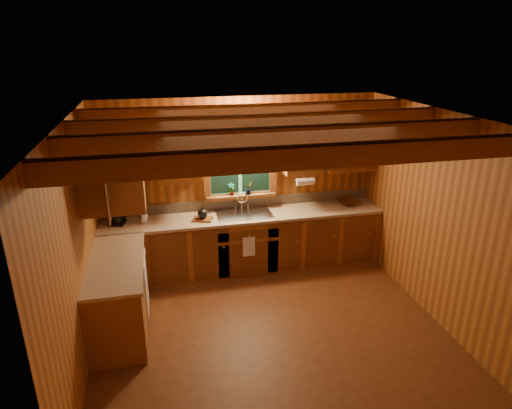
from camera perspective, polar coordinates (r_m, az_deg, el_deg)
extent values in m
plane|color=#5C3116|center=(5.72, 1.86, -15.61)|extent=(4.20, 4.20, 0.00)
plane|color=brown|center=(4.68, 2.23, 11.04)|extent=(4.20, 4.20, 0.00)
plane|color=brown|center=(6.79, -2.07, 2.79)|extent=(4.20, 0.00, 4.20)
plane|color=brown|center=(3.50, 10.31, -16.11)|extent=(4.20, 0.00, 4.20)
plane|color=brown|center=(5.00, -22.07, -5.58)|extent=(0.00, 3.80, 3.80)
plane|color=brown|center=(5.92, 22.09, -1.51)|extent=(0.00, 3.80, 3.80)
cube|color=brown|center=(3.58, 7.20, 6.11)|extent=(4.20, 0.14, 0.18)
cube|color=brown|center=(4.32, 3.59, 8.73)|extent=(4.20, 0.14, 0.18)
cube|color=brown|center=(5.08, 1.02, 10.55)|extent=(4.20, 0.14, 0.18)
cube|color=brown|center=(5.85, -0.89, 11.88)|extent=(4.20, 0.14, 0.18)
cube|color=brown|center=(6.83, -1.48, -4.96)|extent=(4.20, 0.62, 0.86)
cube|color=brown|center=(5.78, -17.17, -11.09)|extent=(0.62, 1.60, 0.86)
cube|color=tan|center=(6.65, -1.52, -1.46)|extent=(4.20, 0.66, 0.04)
cube|color=tan|center=(5.56, -17.55, -7.12)|extent=(0.64, 1.60, 0.04)
cube|color=tan|center=(6.88, -2.02, 0.21)|extent=(4.20, 0.02, 0.16)
cube|color=white|center=(5.93, -13.94, -9.89)|extent=(0.02, 0.60, 0.80)
cube|color=brown|center=(6.39, -17.05, 5.78)|extent=(0.78, 0.34, 0.78)
cube|color=brown|center=(6.38, -10.03, 6.35)|extent=(0.55, 0.34, 0.78)
cube|color=brown|center=(6.72, 5.94, 7.27)|extent=(0.55, 0.34, 0.78)
cube|color=brown|center=(7.00, 12.05, 7.48)|extent=(0.78, 0.34, 0.78)
cube|color=brown|center=(5.41, -20.08, 2.82)|extent=(0.34, 1.10, 0.78)
cube|color=brown|center=(6.57, -2.08, 8.50)|extent=(1.12, 0.08, 0.10)
cube|color=brown|center=(6.82, -1.99, 1.09)|extent=(1.12, 0.08, 0.10)
cube|color=brown|center=(6.61, -6.39, 4.43)|extent=(0.10, 0.08, 0.80)
cube|color=brown|center=(6.79, 2.21, 4.99)|extent=(0.10, 0.08, 0.80)
cube|color=#4B8035|center=(6.72, -2.09, 4.81)|extent=(0.92, 0.01, 0.80)
cube|color=black|center=(6.70, -4.04, 3.17)|extent=(0.42, 0.02, 0.42)
cube|color=black|center=(6.79, -0.05, 3.45)|extent=(0.42, 0.02, 0.42)
cylinder|color=black|center=(6.69, -2.05, 4.91)|extent=(0.92, 0.01, 0.01)
cube|color=brown|center=(6.78, -1.93, 1.14)|extent=(1.06, 0.14, 0.04)
cylinder|color=black|center=(6.53, -2.11, 10.48)|extent=(0.08, 0.03, 0.08)
cylinder|color=black|center=(6.45, -2.89, 10.34)|extent=(0.09, 0.17, 0.08)
cylinder|color=black|center=(6.49, -1.13, 10.42)|extent=(0.09, 0.17, 0.08)
sphere|color=#FFE0A5|center=(6.40, -3.32, 9.61)|extent=(0.13, 0.13, 0.13)
sphere|color=#FFE0A5|center=(6.46, -0.48, 9.74)|extent=(0.13, 0.13, 0.13)
cylinder|color=white|center=(6.66, 6.34, 2.94)|extent=(0.27, 0.11, 0.11)
cube|color=white|center=(6.51, -0.92, -5.45)|extent=(0.18, 0.01, 0.30)
cube|color=silver|center=(6.65, -1.54, -1.23)|extent=(0.82, 0.48, 0.02)
cube|color=#262628|center=(6.64, -3.14, -1.88)|extent=(0.34, 0.40, 0.14)
cube|color=#262628|center=(6.71, 0.06, -1.61)|extent=(0.34, 0.40, 0.14)
cylinder|color=silver|center=(6.78, -1.85, 0.15)|extent=(0.04, 0.04, 0.22)
torus|color=silver|center=(6.68, -1.76, 0.86)|extent=(0.16, 0.02, 0.16)
cube|color=black|center=(6.61, -17.27, -2.23)|extent=(0.19, 0.24, 0.03)
cube|color=black|center=(6.62, -17.39, -0.65)|extent=(0.19, 0.09, 0.32)
cube|color=black|center=(6.48, -17.57, 0.20)|extent=(0.19, 0.22, 0.04)
cylinder|color=black|center=(6.55, -17.37, -1.60)|extent=(0.12, 0.12, 0.14)
cylinder|color=silver|center=(6.53, -14.18, -1.68)|extent=(0.11, 0.11, 0.14)
cylinder|color=black|center=(6.47, -14.43, -0.52)|extent=(0.03, 0.04, 0.21)
cylinder|color=black|center=(6.48, -14.29, -0.48)|extent=(0.01, 0.01, 0.21)
cylinder|color=black|center=(6.49, -14.16, -0.44)|extent=(0.03, 0.04, 0.21)
cylinder|color=black|center=(6.49, -14.06, -0.41)|extent=(0.04, 0.05, 0.20)
cube|color=#623215|center=(6.49, -6.84, -1.87)|extent=(0.33, 0.29, 0.03)
sphere|color=black|center=(6.46, -6.87, -1.20)|extent=(0.14, 0.14, 0.14)
cylinder|color=black|center=(6.43, -6.91, -0.47)|extent=(0.02, 0.02, 0.04)
imported|color=#48230C|center=(7.19, 11.69, 0.35)|extent=(0.44, 0.44, 0.08)
imported|color=#623215|center=(6.70, -3.17, 1.99)|extent=(0.11, 0.08, 0.20)
imported|color=#623215|center=(6.74, -0.92, 2.11)|extent=(0.13, 0.12, 0.20)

